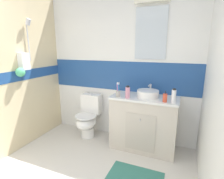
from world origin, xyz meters
TOP-DOWN VIEW (x-y plane):
  - ground_plane at (0.00, 1.20)m, footprint 3.20×3.48m
  - wall_back_tiled at (0.01, 2.45)m, footprint 3.20×0.20m
  - vanity_cabinet at (0.50, 2.16)m, footprint 1.00×0.51m
  - sink_basin at (0.55, 2.15)m, footprint 0.32×0.37m
  - toilet at (-0.50, 2.16)m, footprint 0.37×0.50m
  - toothbrush_cup at (0.13, 2.00)m, footprint 0.07×0.07m
  - soap_dispenser at (0.81, 2.00)m, footprint 0.06×0.06m
  - mouthwash_bottle at (0.28, 1.99)m, footprint 0.07×0.07m
  - shampoo_bottle_tall at (0.92, 1.99)m, footprint 0.06×0.06m
  - bath_mat at (0.57, 1.45)m, footprint 0.68×0.40m

SIDE VIEW (x-z plane):
  - ground_plane at x=0.00m, z-range -0.04..0.00m
  - bath_mat at x=0.57m, z-range 0.00..0.01m
  - toilet at x=-0.50m, z-range -0.03..0.74m
  - vanity_cabinet at x=0.50m, z-range 0.00..0.85m
  - toothbrush_cup at x=0.13m, z-range 0.79..1.02m
  - sink_basin at x=0.55m, z-range 0.82..1.00m
  - soap_dispenser at x=0.81m, z-range 0.83..0.99m
  - mouthwash_bottle at x=0.28m, z-range 0.85..1.03m
  - shampoo_bottle_tall at x=0.92m, z-range 0.85..1.05m
  - wall_back_tiled at x=0.01m, z-range 0.01..2.51m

